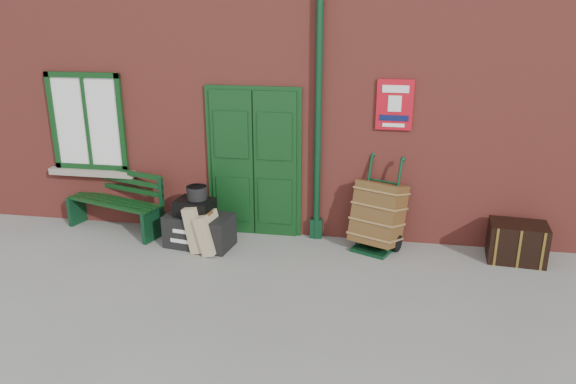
% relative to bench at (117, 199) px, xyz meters
% --- Properties ---
extents(ground, '(80.00, 80.00, 0.00)m').
position_rel_bench_xyz_m(ground, '(2.44, -1.26, -0.49)').
color(ground, gray).
rests_on(ground, ground).
extents(station_building, '(10.30, 4.30, 4.36)m').
position_rel_bench_xyz_m(station_building, '(2.44, 2.23, 1.67)').
color(station_building, '#94392F').
rests_on(station_building, ground).
extents(bench, '(1.64, 0.94, 0.97)m').
position_rel_bench_xyz_m(bench, '(0.00, 0.00, 0.00)').
color(bench, '#0E3513').
rests_on(bench, ground).
extents(houdini_trunk, '(1.02, 0.66, 0.48)m').
position_rel_bench_xyz_m(houdini_trunk, '(1.45, -0.40, -0.25)').
color(houdini_trunk, black).
rests_on(houdini_trunk, ground).
extents(strongbox, '(0.58, 0.46, 0.24)m').
position_rel_bench_xyz_m(strongbox, '(1.40, -0.40, 0.11)').
color(strongbox, black).
rests_on(strongbox, houdini_trunk).
extents(hatbox, '(0.33, 0.33, 0.19)m').
position_rel_bench_xyz_m(hatbox, '(1.43, -0.37, 0.32)').
color(hatbox, black).
rests_on(hatbox, strongbox).
extents(suitcase_back, '(0.38, 0.52, 0.69)m').
position_rel_bench_xyz_m(suitcase_back, '(1.48, -0.48, -0.15)').
color(suitcase_back, tan).
rests_on(suitcase_back, ground).
extents(suitcase_front, '(0.37, 0.47, 0.59)m').
position_rel_bench_xyz_m(suitcase_front, '(1.66, -0.58, -0.19)').
color(suitcase_front, tan).
rests_on(suitcase_front, ground).
extents(porter_trolley, '(0.86, 0.89, 1.32)m').
position_rel_bench_xyz_m(porter_trolley, '(4.00, -0.03, 0.02)').
color(porter_trolley, '#0D351C').
rests_on(porter_trolley, ground).
extents(dark_trunk, '(0.79, 0.55, 0.54)m').
position_rel_bench_xyz_m(dark_trunk, '(5.90, -0.13, -0.22)').
color(dark_trunk, black).
rests_on(dark_trunk, ground).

